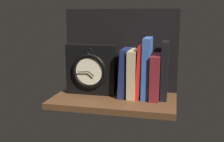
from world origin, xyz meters
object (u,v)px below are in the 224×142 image
at_px(book_navy_bierce, 125,72).
at_px(framed_clock, 91,70).
at_px(book_tan_shortstories, 133,73).
at_px(book_maroon_dawkins, 156,76).
at_px(book_blue_modern, 147,68).
at_px(book_red_requiem, 140,71).
at_px(book_black_skeptic, 165,70).

relative_size(book_navy_bierce, framed_clock, 0.94).
bearing_deg(book_tan_shortstories, book_maroon_dawkins, 0.00).
distance_m(book_blue_modern, book_maroon_dawkins, 0.05).
bearing_deg(book_tan_shortstories, book_red_requiem, 0.00).
xyz_separation_m(book_tan_shortstories, framed_clock, (-0.19, -0.01, 0.01)).
relative_size(book_black_skeptic, framed_clock, 1.10).
bearing_deg(book_tan_shortstories, book_navy_bierce, 180.00).
height_order(book_navy_bierce, book_red_requiem, book_red_requiem).
relative_size(book_tan_shortstories, book_red_requiem, 0.89).
height_order(book_maroon_dawkins, book_black_skeptic, book_black_skeptic).
height_order(book_red_requiem, book_black_skeptic, book_black_skeptic).
height_order(book_navy_bierce, book_blue_modern, book_blue_modern).
bearing_deg(book_maroon_dawkins, book_navy_bierce, 180.00).
relative_size(book_navy_bierce, book_black_skeptic, 0.86).
distance_m(book_maroon_dawkins, framed_clock, 0.28).
distance_m(book_maroon_dawkins, book_black_skeptic, 0.05).
bearing_deg(book_navy_bierce, book_tan_shortstories, 0.00).
bearing_deg(book_black_skeptic, book_red_requiem, 180.00).
height_order(book_red_requiem, book_maroon_dawkins, book_red_requiem).
relative_size(book_red_requiem, framed_clock, 1.03).
bearing_deg(book_red_requiem, framed_clock, -176.77).
distance_m(book_tan_shortstories, book_black_skeptic, 0.13).
height_order(book_tan_shortstories, book_black_skeptic, book_black_skeptic).
distance_m(book_navy_bierce, book_tan_shortstories, 0.04).
bearing_deg(book_red_requiem, book_maroon_dawkins, 0.00).
distance_m(book_tan_shortstories, framed_clock, 0.19).
bearing_deg(book_maroon_dawkins, book_red_requiem, 180.00).
bearing_deg(book_blue_modern, book_black_skeptic, 0.00).
xyz_separation_m(book_navy_bierce, book_blue_modern, (0.09, 0.00, 0.02)).
xyz_separation_m(book_navy_bierce, book_maroon_dawkins, (0.13, 0.00, -0.01)).
height_order(book_maroon_dawkins, framed_clock, framed_clock).
bearing_deg(book_maroon_dawkins, book_blue_modern, 180.00).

